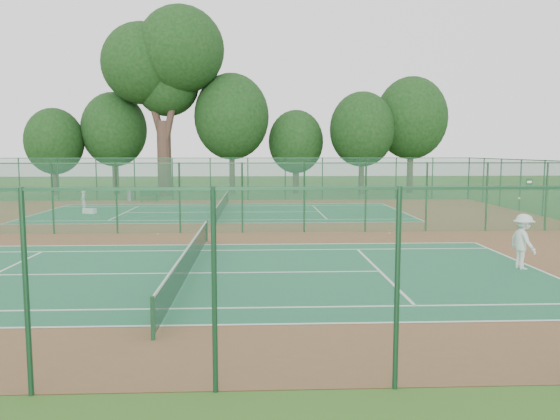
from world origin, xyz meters
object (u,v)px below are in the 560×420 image
(player_near, at_px, (523,241))
(player_far, at_px, (83,201))
(trash_bin, at_px, (130,196))
(big_tree, at_px, (164,63))
(bench, at_px, (149,196))
(kit_bag, at_px, (90,211))

(player_near, distance_m, player_far, 27.03)
(trash_bin, height_order, big_tree, big_tree)
(player_near, height_order, bench, player_near)
(player_near, distance_m, bench, 31.18)
(kit_bag, distance_m, big_tree, 18.28)
(bench, xyz_separation_m, kit_bag, (-2.26, -8.21, -0.32))
(player_near, distance_m, trash_bin, 32.30)
(trash_bin, bearing_deg, bench, -8.44)
(bench, xyz_separation_m, big_tree, (0.46, 5.67, 11.25))
(kit_bag, bearing_deg, big_tree, 103.58)
(trash_bin, height_order, kit_bag, trash_bin)
(player_near, distance_m, kit_bag, 26.52)
(player_near, height_order, trash_bin, player_near)
(player_far, relative_size, bench, 0.98)
(player_far, bearing_deg, kit_bag, 36.37)
(big_tree, bearing_deg, player_near, -61.19)
(player_far, relative_size, kit_bag, 1.75)
(player_far, xyz_separation_m, kit_bag, (0.45, -0.28, -0.62))
(player_far, distance_m, trash_bin, 8.26)
(player_far, relative_size, big_tree, 0.09)
(player_far, height_order, trash_bin, player_far)
(big_tree, bearing_deg, kit_bag, -101.10)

